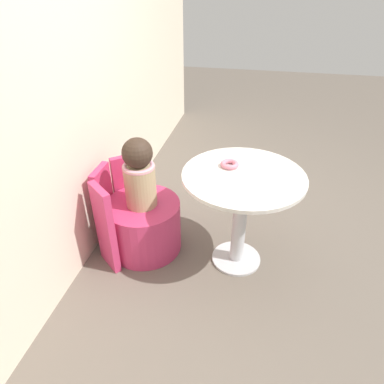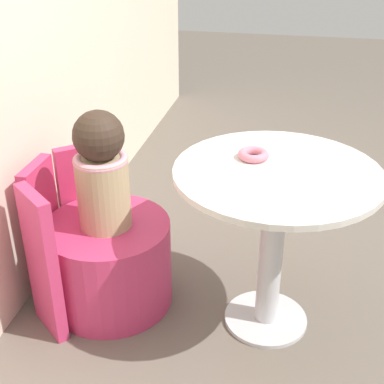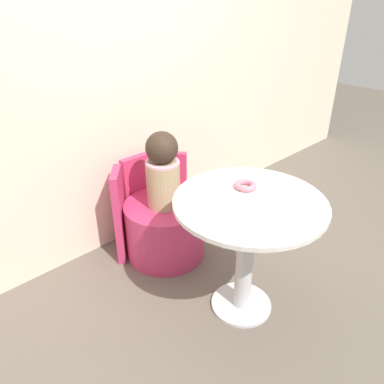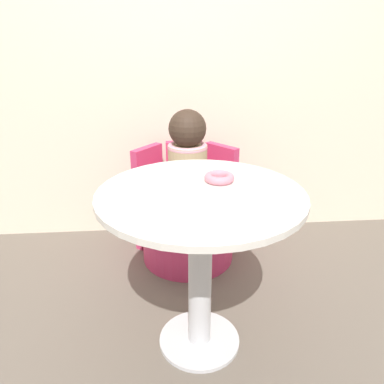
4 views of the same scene
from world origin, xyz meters
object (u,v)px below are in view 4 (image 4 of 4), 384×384
at_px(round_table, 201,232).
at_px(donut, 219,178).
at_px(tub_chair, 187,228).
at_px(child_figure, 187,156).

xyz_separation_m(round_table, donut, (0.08, 0.10, 0.19)).
xyz_separation_m(tub_chair, donut, (0.09, -0.61, 0.55)).
bearing_deg(round_table, donut, 51.20).
distance_m(tub_chair, donut, 0.83).
bearing_deg(donut, child_figure, 98.48).
bearing_deg(tub_chair, round_table, -89.31).
bearing_deg(child_figure, donut, -81.52).
height_order(round_table, tub_chair, round_table).
relative_size(tub_chair, donut, 4.53).
height_order(round_table, donut, donut).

